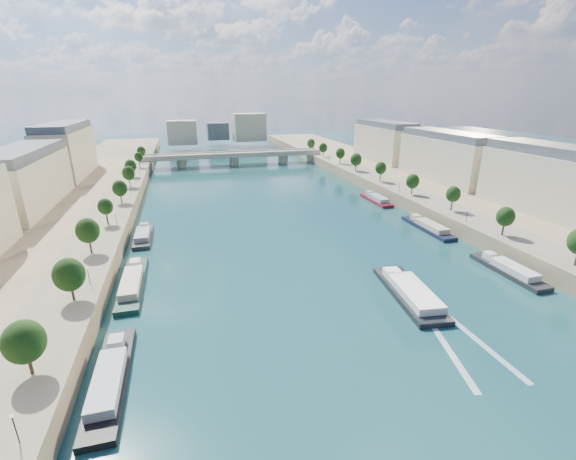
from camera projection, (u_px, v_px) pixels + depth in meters
ground at (292, 236)px, 122.61m from camera, size 700.00×700.00×0.00m
quay_left at (36, 252)px, 103.86m from camera, size 44.00×520.00×5.00m
quay_right at (482, 211)px, 139.68m from camera, size 44.00×520.00×5.00m
pave_left at (95, 238)px, 106.74m from camera, size 14.00×520.00×0.10m
pave_right at (448, 208)px, 135.09m from camera, size 14.00×520.00×0.10m
trees_left at (101, 217)px, 107.22m from camera, size 4.80×268.80×8.26m
trees_right at (428, 187)px, 141.85m from camera, size 4.80×268.80×8.26m
lamps_left at (105, 240)px, 97.85m from camera, size 0.36×200.36×4.28m
lamps_right at (429, 198)px, 137.59m from camera, size 0.36×200.36×4.28m
buildings_right at (494, 166)px, 149.12m from camera, size 16.00×226.00×23.20m
skyline at (223, 129)px, 317.87m from camera, size 79.00×42.00×22.00m
bridge at (234, 157)px, 242.40m from camera, size 112.00×12.00×8.15m
tour_barge at (410, 293)px, 85.99m from camera, size 10.46×26.39×3.63m
wake at (459, 340)px, 71.17m from camera, size 10.77×26.00×0.04m
moored_barges_left at (123, 325)px, 74.25m from camera, size 5.00×125.92×3.60m
moored_barges_right at (510, 271)px, 96.54m from camera, size 5.00×163.64×3.60m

